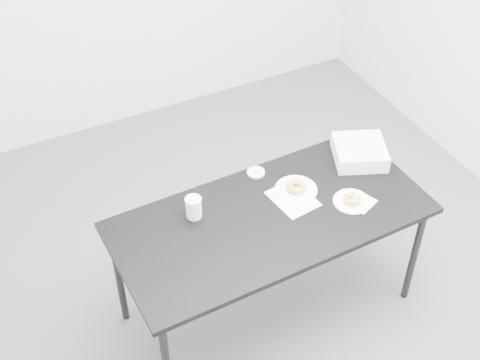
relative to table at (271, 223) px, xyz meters
name	(u,v)px	position (x,y,z in m)	size (l,w,h in m)	color
floor	(242,288)	(-0.07, 0.19, -0.70)	(4.00, 4.00, 0.00)	#505055
table	(271,223)	(0.00, 0.00, 0.00)	(1.69, 0.83, 0.76)	black
scorecard	(293,199)	(0.17, 0.06, 0.06)	(0.20, 0.26, 0.00)	white
logo_patch	(297,184)	(0.24, 0.15, 0.06)	(0.04, 0.04, 0.00)	green
pen	(294,186)	(0.22, 0.14, 0.06)	(0.01, 0.01, 0.12)	#0B7C4B
napkin	(360,202)	(0.47, -0.12, 0.06)	(0.14, 0.14, 0.00)	white
plate_near	(352,201)	(0.43, -0.10, 0.06)	(0.20, 0.20, 0.01)	white
donut_near	(352,199)	(0.43, -0.10, 0.08)	(0.09, 0.09, 0.03)	#C57D3E
plate_far	(296,189)	(0.22, 0.11, 0.06)	(0.23, 0.23, 0.01)	white
donut_far	(296,187)	(0.22, 0.11, 0.08)	(0.11, 0.11, 0.04)	#C57D3E
coffee_cup	(194,207)	(-0.36, 0.18, 0.12)	(0.08, 0.08, 0.12)	white
cup_lid	(256,172)	(0.09, 0.33, 0.06)	(0.10, 0.10, 0.01)	white
bakery_box	(360,152)	(0.68, 0.18, 0.11)	(0.28, 0.28, 0.09)	white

